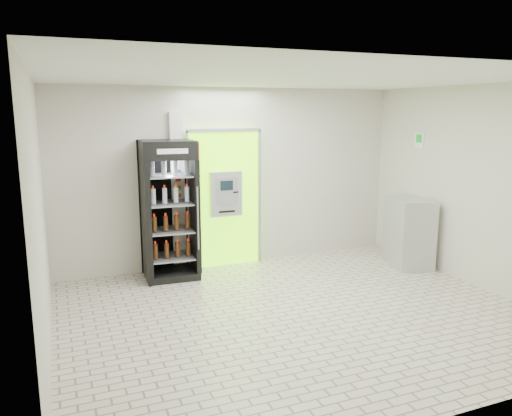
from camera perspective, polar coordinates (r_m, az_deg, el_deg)
ground at (r=6.70m, az=4.80°, el=-11.95°), size 6.00×6.00×0.00m
room_shell at (r=6.22m, az=5.08°, el=3.87°), size 6.00×6.00×6.00m
atm_assembly at (r=8.45m, az=-3.69°, el=1.19°), size 1.30×0.24×2.33m
pillar at (r=8.25m, az=-8.93°, el=1.75°), size 0.22×0.11×2.60m
beverage_cooler at (r=7.95m, az=-9.90°, el=-0.51°), size 0.85×0.79×2.17m
steel_cabinet at (r=8.89m, az=17.07°, el=-2.65°), size 0.80×0.99×1.17m
exit_sign at (r=9.02m, az=18.17°, el=7.38°), size 0.02×0.22×0.26m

